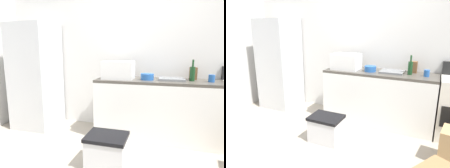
# 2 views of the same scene
# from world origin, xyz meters

# --- Properties ---
(ground_plane) EXTENTS (6.00, 6.00, 0.00)m
(ground_plane) POSITION_xyz_m (0.00, 0.00, 0.00)
(ground_plane) COLOR #9E9384
(wall_back) EXTENTS (5.00, 0.10, 2.60)m
(wall_back) POSITION_xyz_m (0.00, 1.55, 1.30)
(wall_back) COLOR silver
(wall_back) RESTS_ON ground_plane
(kitchen_counter) EXTENTS (1.80, 0.60, 0.90)m
(kitchen_counter) POSITION_xyz_m (0.30, 1.20, 0.45)
(kitchen_counter) COLOR white
(kitchen_counter) RESTS_ON ground_plane
(refrigerator) EXTENTS (0.68, 0.66, 1.77)m
(refrigerator) POSITION_xyz_m (-1.75, 1.15, 0.88)
(refrigerator) COLOR silver
(refrigerator) RESTS_ON ground_plane
(microwave) EXTENTS (0.46, 0.34, 0.27)m
(microwave) POSITION_xyz_m (-0.28, 1.15, 1.04)
(microwave) COLOR white
(microwave) RESTS_ON kitchen_counter
(sink_basin) EXTENTS (0.36, 0.32, 0.03)m
(sink_basin) POSITION_xyz_m (0.50, 1.22, 0.92)
(sink_basin) COLOR slate
(sink_basin) RESTS_ON kitchen_counter
(wine_bottle) EXTENTS (0.07, 0.07, 0.30)m
(wine_bottle) POSITION_xyz_m (0.78, 1.20, 1.01)
(wine_bottle) COLOR #193F1E
(wine_bottle) RESTS_ON kitchen_counter
(coffee_mug) EXTENTS (0.08, 0.08, 0.10)m
(coffee_mug) POSITION_xyz_m (1.02, 1.16, 0.95)
(coffee_mug) COLOR #2659A5
(coffee_mug) RESTS_ON kitchen_counter
(knife_block) EXTENTS (0.10, 0.10, 0.18)m
(knife_block) POSITION_xyz_m (0.81, 1.37, 0.99)
(knife_block) COLOR brown
(knife_block) RESTS_ON kitchen_counter
(mixing_bowl) EXTENTS (0.19, 0.19, 0.09)m
(mixing_bowl) POSITION_xyz_m (0.16, 1.15, 0.95)
(mixing_bowl) COLOR #2659A5
(mixing_bowl) RESTS_ON kitchen_counter
(storage_bin) EXTENTS (0.46, 0.36, 0.38)m
(storage_bin) POSITION_xyz_m (-0.20, 0.28, 0.19)
(storage_bin) COLOR silver
(storage_bin) RESTS_ON ground_plane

